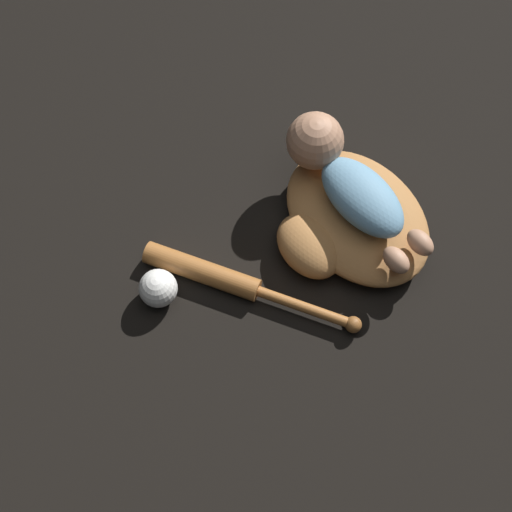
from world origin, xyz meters
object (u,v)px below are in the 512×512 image
(baseball_glove, at_px, (349,221))
(baseball_bat, at_px, (224,279))
(baby_figure, at_px, (343,174))
(baseball, at_px, (158,288))

(baseball_glove, xyz_separation_m, baseball_bat, (0.08, 0.27, -0.02))
(baby_figure, bearing_deg, baseball, 76.97)
(baby_figure, xyz_separation_m, baseball_bat, (0.03, 0.30, -0.10))
(baby_figure, relative_size, baseball, 4.94)
(baby_figure, relative_size, baseball_bat, 0.90)
(baseball_glove, xyz_separation_m, baby_figure, (0.06, -0.03, 0.09))
(baseball_glove, bearing_deg, baby_figure, -25.42)
(baseball, bearing_deg, baseball_bat, -120.74)
(baby_figure, bearing_deg, baseball_bat, 84.60)
(baseball_bat, height_order, baseball, baseball)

